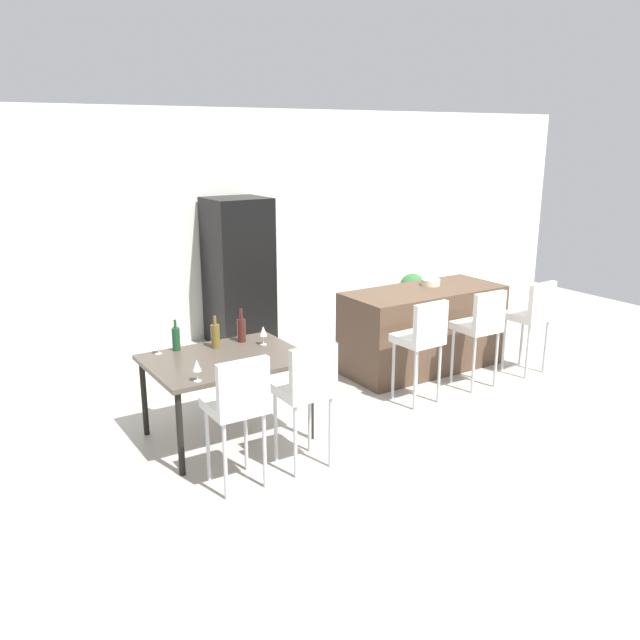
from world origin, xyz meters
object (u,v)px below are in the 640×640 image
Objects in this scene: dining_chair_near at (238,402)px; potted_plant at (412,289)px; wine_glass_right at (263,332)px; bar_chair_middle at (481,324)px; wine_bottle_near at (241,330)px; kitchen_island at (423,329)px; bar_chair_right at (532,313)px; refrigerator at (239,272)px; wine_bottle_left at (215,335)px; bar_chair_left at (422,336)px; dining_chair_far at (307,386)px; fruit_bowl at (431,282)px; wine_glass_middle at (197,366)px; wine_bottle_inner at (176,338)px; dining_table at (226,364)px; wine_glass_far at (158,340)px.

potted_plant is at bearing 36.35° from dining_chair_near.
dining_chair_near is 6.03× the size of wine_glass_right.
bar_chair_middle is 2.50m from wine_bottle_near.
bar_chair_right reaches higher than kitchen_island.
refrigerator is at bearing 128.53° from bar_chair_right.
wine_bottle_left is (-3.47, 0.62, 0.15)m from bar_chair_right.
bar_chair_left is 1.72m from dining_chair_far.
bar_chair_right is 1.16m from fruit_bowl.
bar_chair_left is at bearing -22.19° from wine_bottle_near.
fruit_bowl is at bearing 24.41° from dining_chair_near.
fruit_bowl is at bearing 16.61° from wine_glass_middle.
bar_chair_left and dining_chair_near have the same top height.
wine_glass_middle is at bearing -178.64° from bar_chair_middle.
bar_chair_right reaches higher than fruit_bowl.
bar_chair_right reaches higher than wine_bottle_inner.
bar_chair_right is at bearing -8.63° from wine_glass_right.
wine_bottle_left is at bearing 56.38° from wine_glass_middle.
kitchen_island is 1.41× the size of dining_table.
bar_chair_left reaches higher than wine_glass_middle.
refrigerator reaches higher than potted_plant.
wine_bottle_left reaches higher than wine_glass_right.
bar_chair_middle is 3.15m from wine_glass_middle.
dining_chair_far is 6.03× the size of wine_glass_right.
dining_chair_far is 6.03× the size of wine_glass_far.
wine_glass_right is (0.12, -0.19, 0.01)m from wine_bottle_near.
bar_chair_middle is at bearing -6.94° from dining_table.
wine_glass_right is 1.00× the size of wine_glass_far.
bar_chair_left is 1.58m from bar_chair_right.
kitchen_island is 1.76× the size of bar_chair_middle.
wine_glass_right is 2.46m from refrigerator.
dining_chair_far reaches higher than wine_bottle_left.
bar_chair_middle and dining_chair_far have the same top height.
wine_glass_far is (-3.08, -0.05, 0.40)m from kitchen_island.
wine_bottle_near is 2.52m from fruit_bowl.
bar_chair_right is at bearing 0.00° from bar_chair_left.
fruit_bowl is at bearing 127.70° from bar_chair_right.
kitchen_island is 1.08m from bar_chair_left.
wine_bottle_near reaches higher than bar_chair_middle.
bar_chair_left and dining_chair_far have the same top height.
kitchen_island reaches higher than wine_glass_middle.
wine_bottle_near is at bearing 122.96° from wine_glass_right.
dining_chair_near reaches higher than wine_glass_right.
dining_chair_near is at bearing -156.05° from kitchen_island.
dining_table is 2.78m from refrigerator.
wine_glass_right is at bearing -171.90° from kitchen_island.
bar_chair_left is 6.03× the size of wine_glass_right.
wine_glass_right is 0.30× the size of potted_plant.
refrigerator reaches higher than bar_chair_left.
wine_bottle_left is 0.43m from wine_glass_right.
potted_plant is at bearing 27.40° from wine_bottle_left.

